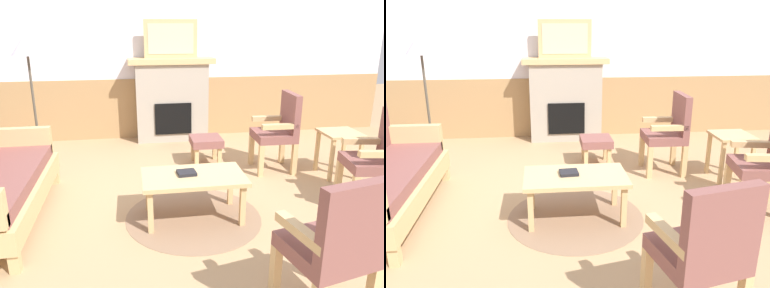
# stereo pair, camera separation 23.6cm
# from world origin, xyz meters

# --- Properties ---
(ground_plane) EXTENTS (14.00, 14.00, 0.00)m
(ground_plane) POSITION_xyz_m (0.00, 0.00, 0.00)
(ground_plane) COLOR tan
(wall_back) EXTENTS (7.20, 0.14, 2.70)m
(wall_back) POSITION_xyz_m (0.00, 2.60, 1.31)
(wall_back) COLOR white
(wall_back) RESTS_ON ground_plane
(fireplace) EXTENTS (1.30, 0.44, 1.28)m
(fireplace) POSITION_xyz_m (0.00, 2.35, 0.65)
(fireplace) COLOR #A39989
(fireplace) RESTS_ON ground_plane
(framed_picture) EXTENTS (0.80, 0.04, 0.56)m
(framed_picture) POSITION_xyz_m (0.00, 2.35, 1.56)
(framed_picture) COLOR tan
(framed_picture) RESTS_ON fireplace
(coffee_table) EXTENTS (0.96, 0.56, 0.44)m
(coffee_table) POSITION_xyz_m (-0.08, -0.24, 0.39)
(coffee_table) COLOR tan
(coffee_table) RESTS_ON ground_plane
(round_rug) EXTENTS (1.31, 1.31, 0.01)m
(round_rug) POSITION_xyz_m (-0.08, -0.24, 0.00)
(round_rug) COLOR #896B51
(round_rug) RESTS_ON ground_plane
(book_on_table) EXTENTS (0.18, 0.16, 0.03)m
(book_on_table) POSITION_xyz_m (-0.14, -0.22, 0.46)
(book_on_table) COLOR black
(book_on_table) RESTS_ON coffee_table
(footstool) EXTENTS (0.40, 0.40, 0.36)m
(footstool) POSITION_xyz_m (0.32, 1.18, 0.28)
(footstool) COLOR tan
(footstool) RESTS_ON ground_plane
(armchair_near_fireplace) EXTENTS (0.49, 0.49, 0.98)m
(armchair_near_fireplace) POSITION_xyz_m (1.18, 0.84, 0.54)
(armchair_near_fireplace) COLOR tan
(armchair_near_fireplace) RESTS_ON ground_plane
(armchair_by_window_left) EXTENTS (0.55, 0.55, 0.98)m
(armchair_by_window_left) POSITION_xyz_m (1.79, -0.26, 0.54)
(armchair_by_window_left) COLOR tan
(armchair_by_window_left) RESTS_ON ground_plane
(armchair_front_left) EXTENTS (0.57, 0.57, 0.98)m
(armchair_front_left) POSITION_xyz_m (0.55, -1.66, 0.54)
(armchair_front_left) COLOR tan
(armchair_front_left) RESTS_ON ground_plane
(side_table) EXTENTS (0.44, 0.44, 0.55)m
(side_table) POSITION_xyz_m (1.83, 0.54, 0.43)
(side_table) COLOR tan
(side_table) RESTS_ON ground_plane
(floor_lamp_by_couch) EXTENTS (0.36, 0.36, 1.68)m
(floor_lamp_by_couch) POSITION_xyz_m (-1.80, 1.33, 1.45)
(floor_lamp_by_couch) COLOR #332D28
(floor_lamp_by_couch) RESTS_ON ground_plane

